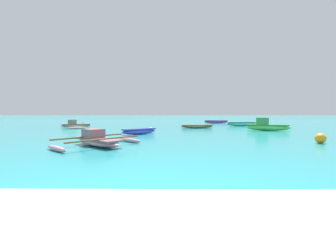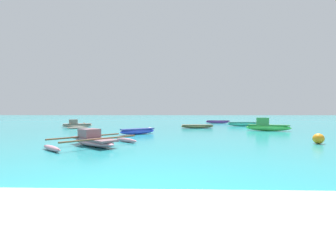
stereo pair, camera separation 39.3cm
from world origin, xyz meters
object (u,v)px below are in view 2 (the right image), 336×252
object	(u,v)px
moored_boat_0	(77,125)
moored_boat_1	(138,131)
moored_boat_4	(93,140)
mooring_buoy_1	(150,130)
moored_boat_3	(243,124)
mooring_buoy_0	(318,139)
moored_boat_5	(197,126)
moored_boat_6	(218,122)
moored_boat_2	(267,126)

from	to	relation	value
moored_boat_0	moored_boat_1	xyz separation A→B (m)	(6.98, -6.63, -0.05)
moored_boat_4	mooring_buoy_1	bearing A→B (deg)	118.13
moored_boat_3	moored_boat_0	bearing A→B (deg)	-173.64
moored_boat_4	mooring_buoy_0	size ratio (longest dim) A/B	7.88
moored_boat_4	moored_boat_5	world-z (taller)	moored_boat_4
mooring_buoy_0	mooring_buoy_1	bearing A→B (deg)	143.80
moored_boat_3	moored_boat_5	xyz separation A→B (m)	(-5.07, -3.10, -0.07)
moored_boat_1	mooring_buoy_1	size ratio (longest dim) A/B	6.69
moored_boat_0	moored_boat_1	world-z (taller)	moored_boat_0
moored_boat_6	mooring_buoy_0	size ratio (longest dim) A/B	6.82
mooring_buoy_1	moored_boat_6	bearing A→B (deg)	60.60
moored_boat_4	mooring_buoy_1	distance (m)	7.27
moored_boat_0	moored_boat_3	world-z (taller)	moored_boat_0
mooring_buoy_0	moored_boat_3	bearing A→B (deg)	87.60
moored_boat_5	moored_boat_6	xyz separation A→B (m)	(3.72, 9.50, 0.04)
moored_boat_1	moored_boat_2	size ratio (longest dim) A/B	0.71
moored_boat_2	mooring_buoy_0	bearing A→B (deg)	-75.10
moored_boat_0	moored_boat_3	size ratio (longest dim) A/B	1.44
moored_boat_2	mooring_buoy_0	xyz separation A→B (m)	(-0.65, -7.31, -0.13)
moored_boat_3	moored_boat_5	world-z (taller)	moored_boat_3
moored_boat_2	mooring_buoy_0	size ratio (longest dim) A/B	6.81
moored_boat_2	moored_boat_5	xyz separation A→B (m)	(-5.16, 2.92, -0.18)
moored_boat_1	mooring_buoy_1	world-z (taller)	moored_boat_1
moored_boat_5	moored_boat_0	bearing A→B (deg)	172.82
moored_boat_3	mooring_buoy_1	bearing A→B (deg)	-143.48
moored_boat_4	mooring_buoy_0	bearing A→B (deg)	46.59
moored_boat_1	moored_boat_4	distance (m)	5.28
mooring_buoy_0	moored_boat_4	bearing A→B (deg)	-174.92
moored_boat_1	moored_boat_3	world-z (taller)	moored_boat_3
moored_boat_4	moored_boat_5	bearing A→B (deg)	104.78
moored_boat_2	mooring_buoy_0	world-z (taller)	moored_boat_2
moored_boat_1	mooring_buoy_0	bearing A→B (deg)	-63.69
mooring_buoy_1	moored_boat_0	bearing A→B (deg)	148.08
moored_boat_3	moored_boat_2	bearing A→B (deg)	-91.14
moored_boat_0	moored_boat_3	bearing A→B (deg)	-15.02
moored_boat_1	mooring_buoy_0	distance (m)	9.98
moored_boat_3	moored_boat_6	size ratio (longest dim) A/B	1.00
moored_boat_0	moored_boat_5	size ratio (longest dim) A/B	1.53
moored_boat_2	moored_boat_3	xyz separation A→B (m)	(-0.09, 6.02, -0.12)
moored_boat_3	moored_boat_5	distance (m)	5.94
moored_boat_0	mooring_buoy_0	distance (m)	19.36
moored_boat_6	mooring_buoy_1	bearing A→B (deg)	-115.52
moored_boat_0	moored_boat_3	xyz separation A→B (m)	(16.57, 2.44, -0.01)
moored_boat_3	moored_boat_5	size ratio (longest dim) A/B	1.06
moored_boat_2	moored_boat_5	bearing A→B (deg)	170.46
moored_boat_4	mooring_buoy_1	xyz separation A→B (m)	(1.68, 7.07, -0.07)
moored_boat_2	moored_boat_5	distance (m)	5.93
moored_boat_1	moored_boat_5	distance (m)	7.48
moored_boat_0	moored_boat_6	size ratio (longest dim) A/B	1.44
moored_boat_6	mooring_buoy_1	distance (m)	15.56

